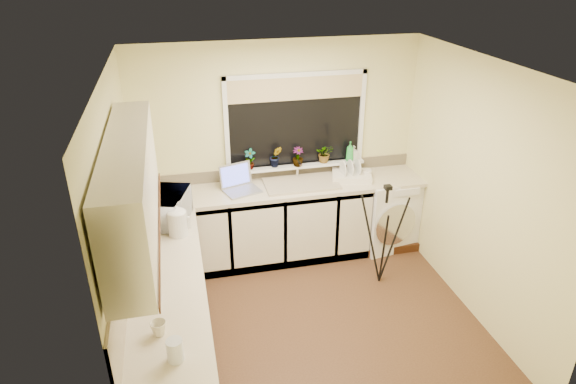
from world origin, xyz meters
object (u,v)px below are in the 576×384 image
at_px(glass_jug, 175,350).
at_px(steel_jar, 156,296).
at_px(kettle, 178,224).
at_px(dish_rack, 352,176).
at_px(tripod, 383,235).
at_px(cup_left, 159,328).
at_px(microwave, 167,208).
at_px(soap_bottle_clear, 354,153).
at_px(washing_machine, 384,210).
at_px(plant_b, 276,156).
at_px(plant_a, 250,159).
at_px(plant_c, 298,157).
at_px(laptop, 239,184).
at_px(cup_back, 367,174).
at_px(soap_bottle_green, 350,151).
at_px(plant_d, 325,153).

relative_size(glass_jug, steel_jar, 1.49).
height_order(kettle, glass_jug, kettle).
relative_size(kettle, dish_rack, 0.52).
distance_m(tripod, cup_left, 2.67).
xyz_separation_m(glass_jug, cup_left, (-0.10, 0.27, -0.03)).
distance_m(microwave, soap_bottle_clear, 2.28).
xyz_separation_m(washing_machine, plant_b, (-1.28, 0.22, 0.73)).
bearing_deg(steel_jar, plant_b, 56.08).
height_order(plant_a, cup_left, plant_a).
distance_m(tripod, plant_b, 1.48).
distance_m(microwave, plant_a, 1.19).
relative_size(kettle, tripod, 0.20).
bearing_deg(washing_machine, kettle, -170.08).
distance_m(tripod, plant_a, 1.68).
xyz_separation_m(kettle, cup_left, (-0.18, -1.33, -0.06)).
height_order(dish_rack, soap_bottle_clear, soap_bottle_clear).
height_order(soap_bottle_clear, cup_left, soap_bottle_clear).
bearing_deg(tripod, soap_bottle_clear, 80.32).
distance_m(plant_c, soap_bottle_clear, 0.68).
height_order(laptop, plant_c, plant_c).
relative_size(plant_c, soap_bottle_clear, 1.28).
xyz_separation_m(tripod, cup_back, (0.08, 0.76, 0.37)).
xyz_separation_m(laptop, plant_c, (0.70, 0.16, 0.19)).
relative_size(tripod, soap_bottle_green, 4.92).
height_order(dish_rack, cup_back, cup_back).
bearing_deg(plant_a, plant_b, 1.18).
bearing_deg(soap_bottle_green, cup_back, -51.13).
bearing_deg(tripod, plant_a, 131.58).
bearing_deg(soap_bottle_green, steel_jar, -138.47).
relative_size(kettle, cup_left, 2.07).
bearing_deg(soap_bottle_clear, soap_bottle_green, -156.25).
distance_m(soap_bottle_green, soap_bottle_clear, 0.07).
distance_m(laptop, kettle, 1.07).
relative_size(laptop, plant_d, 2.05).
bearing_deg(plant_a, glass_jug, -109.29).
relative_size(plant_d, soap_bottle_green, 0.94).
distance_m(plant_c, cup_back, 0.82).
distance_m(dish_rack, plant_b, 0.90).
relative_size(glass_jug, plant_d, 0.71).
distance_m(plant_b, soap_bottle_clear, 0.93).
bearing_deg(kettle, plant_a, 50.40).
bearing_deg(soap_bottle_green, kettle, -153.63).
bearing_deg(washing_machine, plant_b, 161.80).
relative_size(soap_bottle_clear, cup_left, 1.53).
distance_m(kettle, soap_bottle_green, 2.25).
relative_size(steel_jar, plant_b, 0.43).
height_order(steel_jar, soap_bottle_clear, soap_bottle_clear).
bearing_deg(washing_machine, soap_bottle_green, 146.13).
distance_m(plant_d, cup_left, 3.02).
xyz_separation_m(laptop, dish_rack, (1.30, 0.00, -0.04)).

